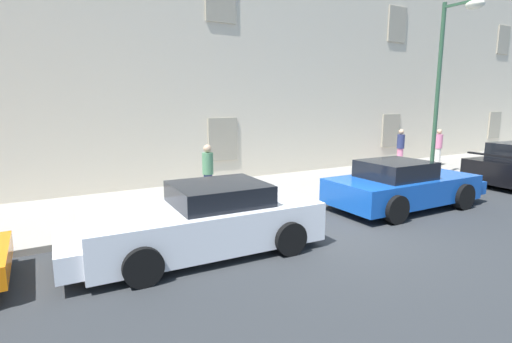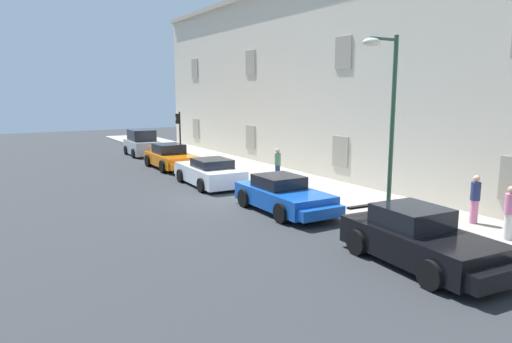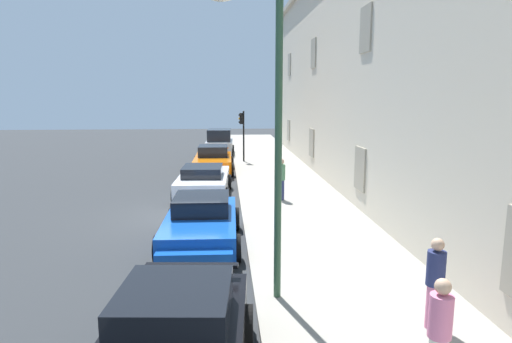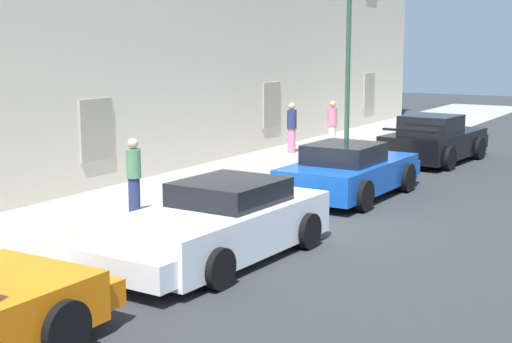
{
  "view_description": "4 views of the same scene",
  "coord_description": "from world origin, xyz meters",
  "px_view_note": "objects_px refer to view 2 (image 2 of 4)",
  "views": [
    {
      "loc": [
        -5.81,
        -6.23,
        2.88
      ],
      "look_at": [
        -0.76,
        2.46,
        1.08
      ],
      "focal_mm": 27.12,
      "sensor_mm": 36.0,
      "label": 1
    },
    {
      "loc": [
        16.84,
        -8.89,
        4.43
      ],
      "look_at": [
        0.73,
        0.88,
        1.19
      ],
      "focal_mm": 32.39,
      "sensor_mm": 36.0,
      "label": 2
    },
    {
      "loc": [
        14.74,
        1.42,
        4.12
      ],
      "look_at": [
        0.28,
        2.46,
        1.6
      ],
      "focal_mm": 30.88,
      "sensor_mm": 36.0,
      "label": 3
    },
    {
      "loc": [
        -13.62,
        -6.46,
        3.69
      ],
      "look_at": [
        0.7,
        2.04,
        0.83
      ],
      "focal_mm": 53.24,
      "sensor_mm": 36.0,
      "label": 4
    }
  ],
  "objects_px": {
    "sportscar_tail_end": "(423,242)",
    "street_lamp": "(384,97)",
    "traffic_light": "(179,126)",
    "pedestrian_admiring": "(475,199)",
    "sportscar_white_middle": "(285,196)",
    "sportscar_yellow_flank": "(208,173)",
    "pedestrian_strolling": "(278,164)",
    "sportscar_red_lead": "(172,158)",
    "pedestrian_bystander": "(510,212)",
    "hatchback_parked": "(142,144)"
  },
  "relations": [
    {
      "from": "sportscar_tail_end",
      "to": "street_lamp",
      "type": "bearing_deg",
      "value": 154.42
    },
    {
      "from": "traffic_light",
      "to": "pedestrian_admiring",
      "type": "bearing_deg",
      "value": 7.17
    },
    {
      "from": "sportscar_white_middle",
      "to": "pedestrian_admiring",
      "type": "height_order",
      "value": "pedestrian_admiring"
    },
    {
      "from": "sportscar_yellow_flank",
      "to": "pedestrian_strolling",
      "type": "relative_size",
      "value": 3.06
    },
    {
      "from": "sportscar_white_middle",
      "to": "sportscar_tail_end",
      "type": "distance_m",
      "value": 6.31
    },
    {
      "from": "sportscar_tail_end",
      "to": "traffic_light",
      "type": "xyz_separation_m",
      "value": [
        -21.12,
        1.84,
        1.59
      ]
    },
    {
      "from": "sportscar_red_lead",
      "to": "sportscar_tail_end",
      "type": "relative_size",
      "value": 1.01
    },
    {
      "from": "sportscar_yellow_flank",
      "to": "sportscar_tail_end",
      "type": "xyz_separation_m",
      "value": [
        12.61,
        0.11,
        0.05
      ]
    },
    {
      "from": "traffic_light",
      "to": "street_lamp",
      "type": "distance_m",
      "value": 18.39
    },
    {
      "from": "sportscar_red_lead",
      "to": "street_lamp",
      "type": "height_order",
      "value": "street_lamp"
    },
    {
      "from": "sportscar_yellow_flank",
      "to": "sportscar_tail_end",
      "type": "relative_size",
      "value": 1.05
    },
    {
      "from": "sportscar_tail_end",
      "to": "sportscar_yellow_flank",
      "type": "bearing_deg",
      "value": -179.52
    },
    {
      "from": "street_lamp",
      "to": "pedestrian_strolling",
      "type": "relative_size",
      "value": 3.76
    },
    {
      "from": "pedestrian_strolling",
      "to": "pedestrian_bystander",
      "type": "height_order",
      "value": "pedestrian_strolling"
    },
    {
      "from": "sportscar_yellow_flank",
      "to": "street_lamp",
      "type": "height_order",
      "value": "street_lamp"
    },
    {
      "from": "street_lamp",
      "to": "pedestrian_bystander",
      "type": "distance_m",
      "value": 4.97
    },
    {
      "from": "sportscar_white_middle",
      "to": "hatchback_parked",
      "type": "distance_m",
      "value": 18.32
    },
    {
      "from": "sportscar_yellow_flank",
      "to": "pedestrian_bystander",
      "type": "bearing_deg",
      "value": 16.25
    },
    {
      "from": "sportscar_white_middle",
      "to": "pedestrian_strolling",
      "type": "xyz_separation_m",
      "value": [
        -4.73,
        2.82,
        0.37
      ]
    },
    {
      "from": "sportscar_red_lead",
      "to": "street_lamp",
      "type": "relative_size",
      "value": 0.78
    },
    {
      "from": "sportscar_yellow_flank",
      "to": "pedestrian_strolling",
      "type": "height_order",
      "value": "pedestrian_strolling"
    },
    {
      "from": "sportscar_tail_end",
      "to": "pedestrian_bystander",
      "type": "distance_m",
      "value": 3.62
    },
    {
      "from": "pedestrian_strolling",
      "to": "pedestrian_bystander",
      "type": "bearing_deg",
      "value": 3.57
    },
    {
      "from": "hatchback_parked",
      "to": "pedestrian_admiring",
      "type": "height_order",
      "value": "hatchback_parked"
    },
    {
      "from": "pedestrian_admiring",
      "to": "sportscar_yellow_flank",
      "type": "bearing_deg",
      "value": -158.39
    },
    {
      "from": "pedestrian_strolling",
      "to": "sportscar_red_lead",
      "type": "bearing_deg",
      "value": -158.46
    },
    {
      "from": "street_lamp",
      "to": "sportscar_tail_end",
      "type": "bearing_deg",
      "value": -25.58
    },
    {
      "from": "sportscar_yellow_flank",
      "to": "sportscar_white_middle",
      "type": "xyz_separation_m",
      "value": [
        6.3,
        0.19,
        0.01
      ]
    },
    {
      "from": "pedestrian_strolling",
      "to": "street_lamp",
      "type": "bearing_deg",
      "value": -10.69
    },
    {
      "from": "pedestrian_strolling",
      "to": "traffic_light",
      "type": "bearing_deg",
      "value": -173.94
    },
    {
      "from": "sportscar_white_middle",
      "to": "street_lamp",
      "type": "bearing_deg",
      "value": 20.24
    },
    {
      "from": "sportscar_yellow_flank",
      "to": "traffic_light",
      "type": "distance_m",
      "value": 8.89
    },
    {
      "from": "traffic_light",
      "to": "pedestrian_bystander",
      "type": "height_order",
      "value": "traffic_light"
    },
    {
      "from": "sportscar_white_middle",
      "to": "pedestrian_strolling",
      "type": "distance_m",
      "value": 5.52
    },
    {
      "from": "traffic_light",
      "to": "pedestrian_bystander",
      "type": "relative_size",
      "value": 1.9
    },
    {
      "from": "sportscar_yellow_flank",
      "to": "pedestrian_admiring",
      "type": "bearing_deg",
      "value": 21.61
    },
    {
      "from": "sportscar_red_lead",
      "to": "street_lamp",
      "type": "bearing_deg",
      "value": 4.61
    },
    {
      "from": "hatchback_parked",
      "to": "pedestrian_strolling",
      "type": "distance_m",
      "value": 13.82
    },
    {
      "from": "traffic_light",
      "to": "street_lamp",
      "type": "height_order",
      "value": "street_lamp"
    },
    {
      "from": "hatchback_parked",
      "to": "pedestrian_admiring",
      "type": "relative_size",
      "value": 2.23
    },
    {
      "from": "sportscar_tail_end",
      "to": "hatchback_parked",
      "type": "xyz_separation_m",
      "value": [
        -24.63,
        0.42,
        0.19
      ]
    },
    {
      "from": "sportscar_white_middle",
      "to": "sportscar_yellow_flank",
      "type": "bearing_deg",
      "value": -178.26
    },
    {
      "from": "sportscar_red_lead",
      "to": "sportscar_yellow_flank",
      "type": "xyz_separation_m",
      "value": [
        5.46,
        -0.24,
        -0.04
      ]
    },
    {
      "from": "hatchback_parked",
      "to": "pedestrian_bystander",
      "type": "distance_m",
      "value": 24.95
    },
    {
      "from": "pedestrian_strolling",
      "to": "pedestrian_bystander",
      "type": "relative_size",
      "value": 1.0
    },
    {
      "from": "street_lamp",
      "to": "pedestrian_admiring",
      "type": "relative_size",
      "value": 3.74
    },
    {
      "from": "traffic_light",
      "to": "pedestrian_strolling",
      "type": "xyz_separation_m",
      "value": [
        10.09,
        1.07,
        -1.26
      ]
    },
    {
      "from": "pedestrian_admiring",
      "to": "pedestrian_bystander",
      "type": "distance_m",
      "value": 1.73
    },
    {
      "from": "sportscar_yellow_flank",
      "to": "hatchback_parked",
      "type": "height_order",
      "value": "hatchback_parked"
    },
    {
      "from": "pedestrian_admiring",
      "to": "pedestrian_bystander",
      "type": "relative_size",
      "value": 1.01
    }
  ]
}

